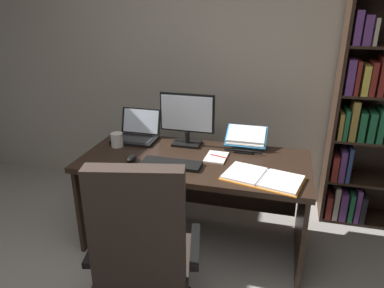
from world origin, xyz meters
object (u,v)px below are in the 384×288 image
Objects in this scene: desk at (197,178)px; laptop at (137,133)px; bookshelf at (376,97)px; pen at (219,156)px; keyboard at (171,164)px; notepad at (216,157)px; office_chair at (144,263)px; computer_mouse at (132,158)px; reading_stand_with_book at (246,138)px; coffee_mug at (117,140)px; open_binder at (263,178)px; monitor at (187,120)px.

desk is 4.82× the size of laptop.
bookshelf is 15.93× the size of pen.
notepad is at bearing 37.27° from keyboard.
office_chair is 1.26m from laptop.
laptop is at bearing 107.84° from computer_mouse.
reading_stand_with_book is at bearing 36.44° from desk.
coffee_mug is at bearing 178.65° from notepad.
office_chair is 10.45× the size of computer_mouse.
coffee_mug is (-1.16, 0.28, 0.04)m from open_binder.
notepad is (-1.14, -0.64, -0.37)m from bookshelf.
desk is 0.64m from laptop.
laptop is (-1.85, -0.44, -0.32)m from bookshelf.
computer_mouse is at bearing -153.46° from bookshelf.
pen is at bearing -6.67° from desk.
coffee_mug reaches higher than notepad.
bookshelf is (1.29, 0.62, 0.57)m from desk.
pen is at bearing -33.96° from monitor.
office_chair reaches higher than reading_stand_with_book.
monitor is 0.54m from computer_mouse.
reading_stand_with_book is 0.32m from pen.
monitor is 0.40m from notepad.
notepad is at bearing 180.00° from pen.
computer_mouse reaches higher than open_binder.
reading_stand_with_book is 0.58× the size of open_binder.
office_chair is at bearing -104.61° from pen.
pen is at bearing 19.50° from computer_mouse.
reading_stand_with_book is (0.46, 0.06, -0.13)m from monitor.
laptop is 0.74m from notepad.
coffee_mug is at bearing -165.96° from reading_stand_with_book.
open_binder is (-0.78, -0.91, -0.36)m from bookshelf.
computer_mouse is at bearing -126.00° from monitor.
keyboard is at bearing -23.79° from coffee_mug.
office_chair reaches higher than pen.
pen is 0.82m from coffee_mug.
reading_stand_with_book reaches higher than coffee_mug.
coffee_mug is (-0.22, 0.23, 0.03)m from computer_mouse.
open_binder is at bearing -4.50° from keyboard.
bookshelf is 2.05× the size of office_chair.
desk is 1.52× the size of office_chair.
computer_mouse is 0.63m from pen.
open_binder reaches higher than pen.
keyboard reaches higher than pen.
keyboard is at bearing -144.63° from pen.
pen is at bearing 35.37° from keyboard.
computer_mouse reaches higher than desk.
keyboard is (-1.41, -0.86, -0.36)m from bookshelf.
bookshelf is 1.25m from open_binder.
office_chair reaches higher than open_binder.
laptop is at bearing 101.15° from office_chair.
bookshelf is at bearing 17.89° from coffee_mug.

